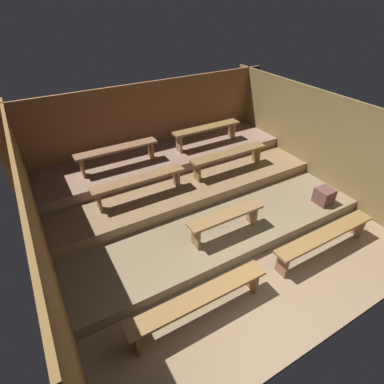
{
  "coord_description": "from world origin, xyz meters",
  "views": [
    {
      "loc": [
        -2.75,
        -1.5,
        4.1
      ],
      "look_at": [
        -0.15,
        3.0,
        0.54
      ],
      "focal_mm": 28.6,
      "sensor_mm": 36.0,
      "label": 1
    }
  ],
  "objects_px": {
    "wooden_crate_lower": "(324,196)",
    "bench_floor_right": "(325,236)",
    "bench_middle_left": "(139,182)",
    "bench_middle_right": "(229,156)",
    "bench_upper_right": "(207,130)",
    "bench_floor_left": "(199,299)",
    "bench_upper_left": "(117,151)",
    "bench_lower_center": "(226,218)"
  },
  "relations": [
    {
      "from": "wooden_crate_lower",
      "to": "bench_floor_right",
      "type": "bearing_deg",
      "value": -139.01
    },
    {
      "from": "bench_floor_right",
      "to": "bench_middle_left",
      "type": "bearing_deg",
      "value": 131.89
    },
    {
      "from": "bench_middle_right",
      "to": "bench_upper_right",
      "type": "height_order",
      "value": "bench_upper_right"
    },
    {
      "from": "bench_middle_left",
      "to": "wooden_crate_lower",
      "type": "height_order",
      "value": "bench_middle_left"
    },
    {
      "from": "bench_floor_left",
      "to": "bench_upper_right",
      "type": "bearing_deg",
      "value": 56.56
    },
    {
      "from": "bench_floor_right",
      "to": "bench_middle_right",
      "type": "xyz_separation_m",
      "value": [
        -0.21,
        2.67,
        0.45
      ]
    },
    {
      "from": "bench_floor_right",
      "to": "bench_upper_left",
      "type": "height_order",
      "value": "bench_upper_left"
    },
    {
      "from": "bench_middle_left",
      "to": "bench_upper_left",
      "type": "xyz_separation_m",
      "value": [
        -0.06,
        1.05,
        0.22
      ]
    },
    {
      "from": "bench_upper_left",
      "to": "wooden_crate_lower",
      "type": "xyz_separation_m",
      "value": [
        3.46,
        -2.86,
        -0.67
      ]
    },
    {
      "from": "bench_floor_left",
      "to": "bench_upper_left",
      "type": "height_order",
      "value": "bench_upper_left"
    },
    {
      "from": "bench_middle_left",
      "to": "bench_floor_right",
      "type": "bearing_deg",
      "value": -48.11
    },
    {
      "from": "bench_middle_right",
      "to": "bench_upper_left",
      "type": "bearing_deg",
      "value": 154.96
    },
    {
      "from": "bench_lower_center",
      "to": "bench_middle_right",
      "type": "relative_size",
      "value": 0.78
    },
    {
      "from": "bench_floor_right",
      "to": "wooden_crate_lower",
      "type": "relative_size",
      "value": 6.57
    },
    {
      "from": "bench_upper_left",
      "to": "bench_upper_right",
      "type": "distance_m",
      "value": 2.32
    },
    {
      "from": "bench_upper_left",
      "to": "wooden_crate_lower",
      "type": "distance_m",
      "value": 4.53
    },
    {
      "from": "bench_floor_right",
      "to": "wooden_crate_lower",
      "type": "height_order",
      "value": "wooden_crate_lower"
    },
    {
      "from": "bench_floor_left",
      "to": "bench_upper_left",
      "type": "distance_m",
      "value": 3.79
    },
    {
      "from": "bench_floor_left",
      "to": "bench_middle_right",
      "type": "height_order",
      "value": "bench_middle_right"
    },
    {
      "from": "bench_middle_right",
      "to": "wooden_crate_lower",
      "type": "bearing_deg",
      "value": -56.31
    },
    {
      "from": "bench_floor_left",
      "to": "bench_upper_left",
      "type": "relative_size",
      "value": 1.21
    },
    {
      "from": "bench_floor_right",
      "to": "wooden_crate_lower",
      "type": "xyz_separation_m",
      "value": [
        1.0,
        0.87,
        -0.0
      ]
    },
    {
      "from": "bench_floor_left",
      "to": "bench_floor_right",
      "type": "bearing_deg",
      "value": 0.0
    },
    {
      "from": "bench_middle_left",
      "to": "bench_upper_right",
      "type": "bearing_deg",
      "value": 25.04
    },
    {
      "from": "bench_upper_left",
      "to": "bench_upper_right",
      "type": "relative_size",
      "value": 1.0
    },
    {
      "from": "bench_lower_center",
      "to": "wooden_crate_lower",
      "type": "bearing_deg",
      "value": -5.46
    },
    {
      "from": "bench_floor_left",
      "to": "bench_middle_left",
      "type": "height_order",
      "value": "bench_middle_left"
    },
    {
      "from": "bench_floor_right",
      "to": "bench_upper_right",
      "type": "bearing_deg",
      "value": 92.19
    },
    {
      "from": "bench_floor_left",
      "to": "bench_lower_center",
      "type": "relative_size",
      "value": 1.47
    },
    {
      "from": "bench_middle_right",
      "to": "bench_upper_right",
      "type": "relative_size",
      "value": 1.05
    },
    {
      "from": "bench_middle_left",
      "to": "bench_lower_center",
      "type": "bearing_deg",
      "value": -57.3
    },
    {
      "from": "bench_lower_center",
      "to": "bench_middle_right",
      "type": "height_order",
      "value": "bench_middle_right"
    },
    {
      "from": "bench_lower_center",
      "to": "bench_upper_right",
      "type": "relative_size",
      "value": 0.82
    },
    {
      "from": "bench_floor_right",
      "to": "wooden_crate_lower",
      "type": "bearing_deg",
      "value": 40.99
    },
    {
      "from": "bench_middle_right",
      "to": "bench_upper_left",
      "type": "relative_size",
      "value": 1.05
    },
    {
      "from": "bench_middle_left",
      "to": "wooden_crate_lower",
      "type": "xyz_separation_m",
      "value": [
        3.39,
        -1.8,
        -0.45
      ]
    },
    {
      "from": "bench_middle_left",
      "to": "bench_upper_left",
      "type": "relative_size",
      "value": 1.05
    },
    {
      "from": "bench_lower_center",
      "to": "bench_upper_right",
      "type": "height_order",
      "value": "bench_upper_right"
    },
    {
      "from": "bench_upper_left",
      "to": "wooden_crate_lower",
      "type": "height_order",
      "value": "bench_upper_left"
    },
    {
      "from": "bench_upper_right",
      "to": "bench_upper_left",
      "type": "bearing_deg",
      "value": 180.0
    },
    {
      "from": "bench_middle_right",
      "to": "bench_upper_left",
      "type": "height_order",
      "value": "bench_upper_left"
    },
    {
      "from": "bench_upper_left",
      "to": "bench_lower_center",
      "type": "bearing_deg",
      "value": -67.75
    }
  ]
}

